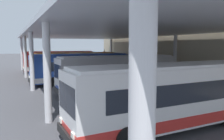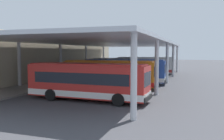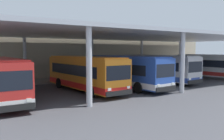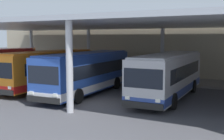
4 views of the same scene
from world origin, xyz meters
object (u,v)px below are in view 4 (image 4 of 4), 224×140
(bus_far_bay, at_px, (169,75))
(bench_waiting, at_px, (110,71))
(banner_sign, at_px, (33,57))
(trash_bin, at_px, (139,73))
(bus_second_bay, at_px, (48,69))
(bus_middle_bay, at_px, (87,72))

(bus_far_bay, relative_size, bench_waiting, 5.89)
(banner_sign, bearing_deg, bench_waiting, 4.83)
(bus_far_bay, xyz_separation_m, banner_sign, (-19.41, 6.71, 0.32))
(bus_far_bay, bearing_deg, trash_bin, 126.46)
(bus_second_bay, distance_m, bus_middle_bay, 4.30)
(bus_far_bay, bearing_deg, bench_waiting, 139.94)
(bus_middle_bay, height_order, bus_far_bay, same)
(banner_sign, bearing_deg, bus_middle_bay, -31.57)
(bus_second_bay, bearing_deg, trash_bin, 59.60)
(bus_middle_bay, relative_size, trash_bin, 10.88)
(trash_bin, bearing_deg, banner_sign, -177.52)
(bench_waiting, distance_m, trash_bin, 3.63)
(bus_second_bay, distance_m, banner_sign, 11.94)
(bus_second_bay, bearing_deg, banner_sign, 139.88)
(bench_waiting, xyz_separation_m, banner_sign, (-10.38, -0.88, 1.32))
(bus_far_bay, bearing_deg, bus_second_bay, -174.57)
(bus_middle_bay, distance_m, bus_far_bay, 6.20)
(bus_far_bay, xyz_separation_m, trash_bin, (-5.41, 7.32, -0.98))
(bus_far_bay, relative_size, trash_bin, 10.83)
(bus_middle_bay, relative_size, banner_sign, 3.33)
(bench_waiting, bearing_deg, banner_sign, -175.17)
(banner_sign, bearing_deg, bus_second_bay, -40.12)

